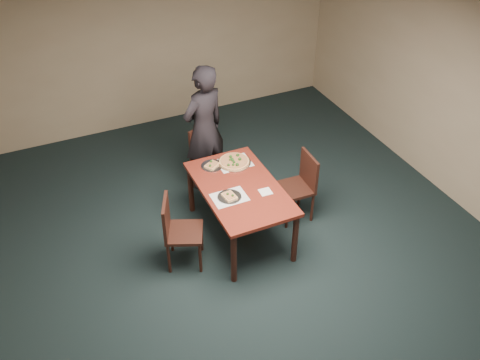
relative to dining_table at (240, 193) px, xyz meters
name	(u,v)px	position (x,y,z in m)	size (l,w,h in m)	color
ground	(266,279)	(-0.05, -0.83, -0.66)	(8.00, 8.00, 0.00)	black
room_shell	(271,154)	(-0.05, -0.83, 1.08)	(8.00, 8.00, 8.00)	tan
dining_table	(240,193)	(0.00, 0.00, 0.00)	(0.90, 1.50, 0.75)	#5C1912
chair_far	(207,154)	(0.02, 1.14, -0.14)	(0.56, 0.56, 0.91)	black
chair_left	(177,229)	(-0.85, -0.14, -0.14)	(0.55, 0.55, 0.91)	black
chair_right	(300,183)	(0.86, 0.03, -0.14)	(0.44, 0.44, 0.91)	black
diner	(204,129)	(0.01, 1.17, 0.25)	(0.66, 0.43, 1.81)	black
placemat_main	(234,163)	(0.14, 0.48, 0.09)	(0.42, 0.32, 0.00)	white
placemat_near	(229,197)	(-0.19, -0.13, 0.09)	(0.40, 0.30, 0.00)	white
pizza_pan	(234,162)	(0.14, 0.48, 0.12)	(0.42, 0.42, 0.07)	silver
slice_plate_near	(230,196)	(-0.19, -0.13, 0.11)	(0.28, 0.28, 0.06)	silver
slice_plate_far	(212,165)	(-0.14, 0.53, 0.10)	(0.28, 0.28, 0.06)	silver
napkin	(265,192)	(0.23, -0.22, 0.09)	(0.14, 0.14, 0.01)	white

